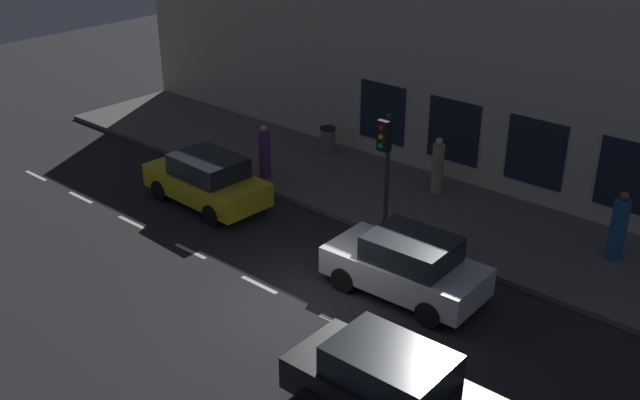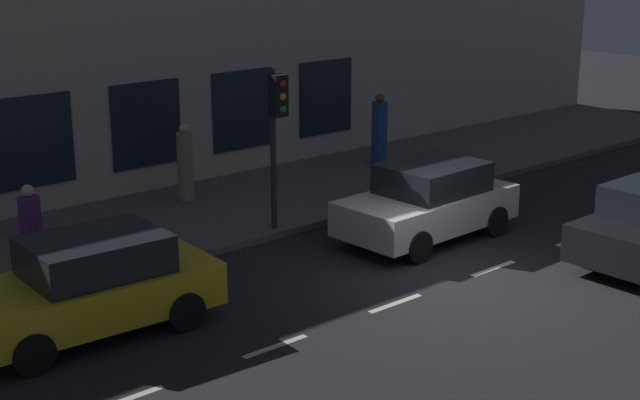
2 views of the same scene
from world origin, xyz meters
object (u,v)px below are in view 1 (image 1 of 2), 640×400
object	(u,v)px
trash_bin	(328,139)
pedestrian_0	(265,153)
pedestrian_2	(438,167)
parked_car_2	(395,389)
parked_car_1	(407,265)
pedestrian_1	(618,228)
traffic_light	(385,150)
parked_car_0	(207,180)

from	to	relation	value
trash_bin	pedestrian_0	bearing A→B (deg)	178.74
pedestrian_2	trash_bin	xyz separation A→B (m)	(0.44, 4.77, -0.38)
parked_car_2	trash_bin	bearing A→B (deg)	-135.48
parked_car_1	pedestrian_2	world-z (taller)	pedestrian_2
pedestrian_1	pedestrian_2	distance (m)	5.74
parked_car_1	pedestrian_0	world-z (taller)	pedestrian_0
parked_car_1	pedestrian_1	size ratio (longest dim) A/B	2.09
traffic_light	pedestrian_1	xyz separation A→B (m)	(2.67, -5.49, -1.51)
parked_car_0	parked_car_1	size ratio (longest dim) A/B	1.05
traffic_light	trash_bin	world-z (taller)	traffic_light
traffic_light	parked_car_2	size ratio (longest dim) A/B	0.77
pedestrian_1	trash_bin	world-z (taller)	pedestrian_1
traffic_light	parked_car_1	distance (m)	3.54
traffic_light	pedestrian_0	bearing A→B (deg)	84.21
parked_car_0	pedestrian_0	world-z (taller)	pedestrian_0
parked_car_0	parked_car_1	distance (m)	7.44
traffic_light	pedestrian_2	xyz separation A→B (m)	(3.12, 0.24, -1.55)
parked_car_1	parked_car_2	xyz separation A→B (m)	(-3.87, -2.43, 0.00)
pedestrian_1	pedestrian_0	bearing A→B (deg)	130.40
parked_car_1	parked_car_2	distance (m)	4.57
pedestrian_1	trash_bin	xyz separation A→B (m)	(0.88, 10.49, -0.42)
trash_bin	parked_car_1	bearing A→B (deg)	-127.90
pedestrian_0	parked_car_0	bearing A→B (deg)	-101.93
parked_car_1	trash_bin	world-z (taller)	parked_car_1
parked_car_0	pedestrian_1	world-z (taller)	pedestrian_1
traffic_light	parked_car_2	world-z (taller)	traffic_light
parked_car_2	pedestrian_0	world-z (taller)	pedestrian_0
traffic_light	parked_car_0	size ratio (longest dim) A/B	0.81
parked_car_0	trash_bin	distance (m)	5.40
pedestrian_2	parked_car_1	bearing A→B (deg)	124.98
parked_car_1	parked_car_2	size ratio (longest dim) A/B	0.91
parked_car_1	trash_bin	xyz separation A→B (m)	(5.65, 7.26, -0.20)
traffic_light	parked_car_0	bearing A→B (deg)	109.57
traffic_light	pedestrian_2	size ratio (longest dim) A/B	1.87
parked_car_1	pedestrian_2	size ratio (longest dim) A/B	2.20
parked_car_0	parked_car_2	bearing A→B (deg)	-110.07
parked_car_2	pedestrian_1	xyz separation A→B (m)	(8.64, -0.80, 0.22)
traffic_light	trash_bin	distance (m)	6.43
parked_car_1	pedestrian_1	distance (m)	5.77
parked_car_2	pedestrian_1	bearing A→B (deg)	173.71
traffic_light	trash_bin	xyz separation A→B (m)	(3.55, 5.00, -1.93)
parked_car_1	pedestrian_0	size ratio (longest dim) A/B	2.22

